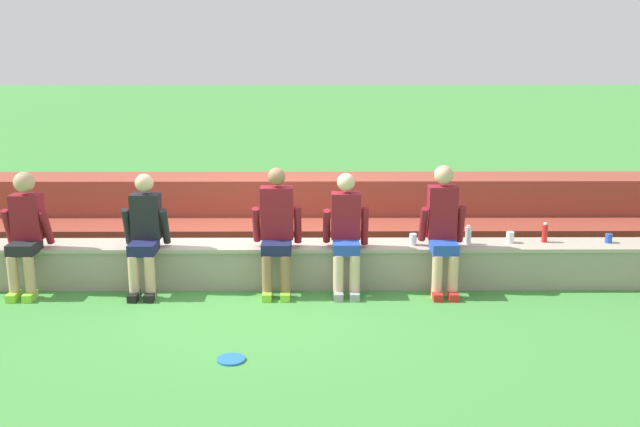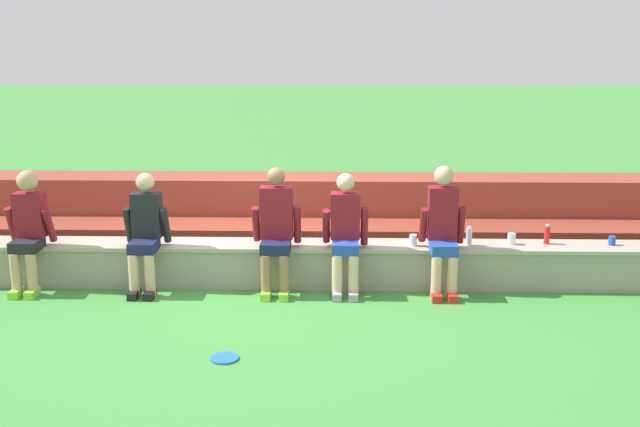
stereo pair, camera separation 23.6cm
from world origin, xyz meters
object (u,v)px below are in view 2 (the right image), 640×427
object	(u,v)px
water_bottle_near_right	(547,235)
plastic_cup_left_end	(413,240)
person_right_of_center	(345,231)
water_bottle_center_gap	(469,236)
person_left_of_center	(145,231)
plastic_cup_right_end	(512,239)
person_far_right	(443,228)
frisbee	(224,358)
person_center	(276,228)
plastic_cup_middle	(612,241)
person_far_left	(28,228)

from	to	relation	value
water_bottle_near_right	plastic_cup_left_end	xyz separation A→B (m)	(-1.49, -0.11, -0.04)
person_right_of_center	water_bottle_center_gap	size ratio (longest dim) A/B	6.01
person_left_of_center	plastic_cup_right_end	xyz separation A→B (m)	(4.02, 0.27, -0.14)
person_right_of_center	person_far_right	bearing A→B (deg)	-0.04
water_bottle_near_right	water_bottle_center_gap	xyz separation A→B (m)	(-0.88, -0.08, -0.00)
person_far_right	person_right_of_center	bearing A→B (deg)	179.96
person_left_of_center	frisbee	distance (m)	2.20
person_left_of_center	water_bottle_center_gap	distance (m)	3.54
person_center	person_right_of_center	bearing A→B (deg)	-0.16
person_center	frisbee	world-z (taller)	person_center
plastic_cup_middle	person_center	bearing A→B (deg)	-176.05
person_far_left	water_bottle_near_right	xyz separation A→B (m)	(5.69, 0.31, -0.12)
person_left_of_center	frisbee	world-z (taller)	person_left_of_center
person_far_left	plastic_cup_right_end	size ratio (longest dim) A/B	10.63
person_left_of_center	plastic_cup_left_end	size ratio (longest dim) A/B	10.13
person_center	plastic_cup_right_end	distance (m)	2.62
plastic_cup_left_end	frisbee	distance (m)	2.72
person_far_left	water_bottle_near_right	world-z (taller)	person_far_left
person_right_of_center	frisbee	size ratio (longest dim) A/B	5.31
water_bottle_center_gap	plastic_cup_middle	bearing A→B (deg)	1.88
water_bottle_near_right	plastic_cup_left_end	bearing A→B (deg)	-175.61
water_bottle_near_right	person_right_of_center	bearing A→B (deg)	-172.64
plastic_cup_middle	person_far_left	bearing A→B (deg)	-177.54
person_far_left	frisbee	distance (m)	3.06
water_bottle_center_gap	water_bottle_near_right	bearing A→B (deg)	5.47
person_center	water_bottle_center_gap	bearing A→B (deg)	5.50
water_bottle_center_gap	person_center	bearing A→B (deg)	-174.50
person_left_of_center	plastic_cup_left_end	xyz separation A→B (m)	(2.92, 0.19, -0.14)
plastic_cup_left_end	plastic_cup_right_end	world-z (taller)	plastic_cup_left_end
water_bottle_near_right	frisbee	distance (m)	3.94
person_far_right	water_bottle_center_gap	xyz separation A→B (m)	(0.32, 0.21, -0.15)
plastic_cup_middle	plastic_cup_left_end	world-z (taller)	plastic_cup_left_end
water_bottle_center_gap	plastic_cup_left_end	bearing A→B (deg)	-177.16
frisbee	plastic_cup_middle	bearing A→B (deg)	27.08
person_center	plastic_cup_left_end	distance (m)	1.52
person_far_right	frisbee	world-z (taller)	person_far_right
person_center	plastic_cup_middle	xyz separation A→B (m)	(3.70, 0.26, -0.18)
plastic_cup_left_end	water_bottle_near_right	bearing A→B (deg)	4.39
plastic_cup_right_end	plastic_cup_middle	bearing A→B (deg)	-0.32
person_far_left	person_center	xyz separation A→B (m)	(2.70, 0.02, 0.01)
person_far_right	plastic_cup_left_end	world-z (taller)	person_far_right
person_far_left	water_bottle_center_gap	bearing A→B (deg)	2.66
person_far_right	plastic_cup_right_end	world-z (taller)	person_far_right
water_bottle_near_right	plastic_cup_middle	bearing A→B (deg)	-2.58
person_far_left	person_right_of_center	distance (m)	3.44
person_left_of_center	plastic_cup_right_end	size ratio (longest dim) A/B	10.41
person_far_left	person_left_of_center	distance (m)	1.28
person_far_left	water_bottle_near_right	distance (m)	5.70
person_far_right	plastic_cup_right_end	size ratio (longest dim) A/B	11.13
plastic_cup_left_end	person_right_of_center	bearing A→B (deg)	-166.86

